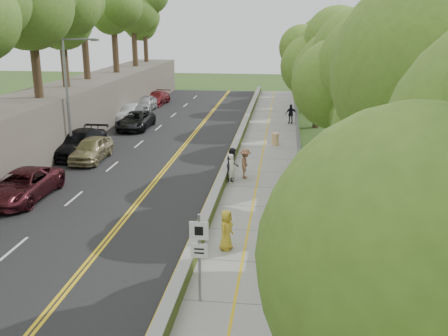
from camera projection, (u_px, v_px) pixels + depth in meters
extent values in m
plane|color=#33511E|center=(187.00, 259.00, 19.61)|extent=(140.00, 140.00, 0.00)
cube|color=black|center=(152.00, 155.00, 34.50)|extent=(11.20, 66.00, 0.04)
cube|color=gray|center=(267.00, 159.00, 33.57)|extent=(4.20, 66.00, 0.05)
cube|color=#9FCC25|center=(233.00, 154.00, 33.76)|extent=(0.42, 66.00, 0.60)
cube|color=#595147|center=(38.00, 124.00, 34.88)|extent=(5.00, 66.00, 4.00)
cube|color=slate|center=(299.00, 146.00, 33.05)|extent=(0.04, 66.00, 2.00)
cylinder|color=gray|center=(67.00, 99.00, 33.03)|extent=(0.18, 0.18, 8.00)
cylinder|color=gray|center=(79.00, 39.00, 31.80)|extent=(2.30, 0.13, 0.13)
cube|color=gray|center=(95.00, 40.00, 31.69)|extent=(0.50, 0.22, 0.14)
cylinder|color=gray|center=(200.00, 259.00, 16.17)|extent=(0.09, 0.09, 3.10)
cube|color=white|center=(199.00, 231.00, 15.86)|extent=(0.62, 0.04, 0.62)
cube|color=white|center=(199.00, 251.00, 16.06)|extent=(0.56, 0.04, 0.50)
cylinder|color=#FBA11F|center=(275.00, 139.00, 37.16)|extent=(0.55, 0.55, 0.90)
cube|color=gray|center=(296.00, 223.00, 21.82)|extent=(1.43, 1.14, 0.88)
imported|color=#531C24|center=(22.00, 185.00, 25.85)|extent=(2.56, 5.43, 1.50)
imported|color=black|center=(80.00, 143.00, 34.35)|extent=(2.47, 5.82, 1.67)
imported|color=tan|center=(91.00, 149.00, 33.00)|extent=(1.92, 4.63, 1.57)
imported|color=#ACB0B4|center=(128.00, 113.00, 45.59)|extent=(1.86, 4.92, 1.60)
imported|color=black|center=(136.00, 121.00, 42.59)|extent=(2.43, 5.24, 1.45)
imported|color=maroon|center=(157.00, 98.00, 54.85)|extent=(2.35, 4.99, 1.41)
imported|color=silver|center=(145.00, 103.00, 51.05)|extent=(2.03, 4.65, 1.56)
imported|color=gold|center=(226.00, 230.00, 20.13)|extent=(0.77, 0.95, 1.69)
imported|color=white|center=(232.00, 168.00, 28.46)|extent=(0.62, 0.73, 1.69)
imported|color=black|center=(233.00, 164.00, 28.86)|extent=(0.74, 0.95, 1.93)
imported|color=#915F3F|center=(245.00, 164.00, 29.22)|extent=(0.68, 1.16, 1.78)
imported|color=black|center=(291.00, 114.00, 44.69)|extent=(1.10, 0.71, 1.74)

